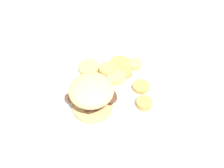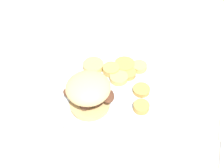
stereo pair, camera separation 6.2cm
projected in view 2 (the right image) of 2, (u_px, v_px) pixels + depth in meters
name	position (u px, v px, depth m)	size (l,w,h in m)	color
ground_plane	(112.00, 95.00, 0.65)	(4.00, 4.00, 0.00)	#B2A899
dinner_plate	(112.00, 93.00, 0.64)	(0.29, 0.29, 0.02)	white
sandwich	(89.00, 92.00, 0.57)	(0.10, 0.12, 0.08)	tan
potato_round_0	(111.00, 69.00, 0.67)	(0.04, 0.04, 0.02)	tan
potato_round_1	(128.00, 74.00, 0.67)	(0.04, 0.04, 0.01)	tan
potato_round_2	(139.00, 67.00, 0.68)	(0.04, 0.04, 0.01)	#DBB766
potato_round_3	(124.00, 65.00, 0.69)	(0.05, 0.05, 0.01)	tan
potato_round_4	(119.00, 78.00, 0.66)	(0.05, 0.05, 0.01)	#DBB766
potato_round_5	(141.00, 90.00, 0.63)	(0.04, 0.04, 0.01)	tan
potato_round_6	(141.00, 107.00, 0.59)	(0.04, 0.04, 0.02)	tan
potato_round_7	(93.00, 66.00, 0.68)	(0.05, 0.05, 0.01)	#DBB766
fork	(224.00, 155.00, 0.54)	(0.17, 0.11, 0.00)	silver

